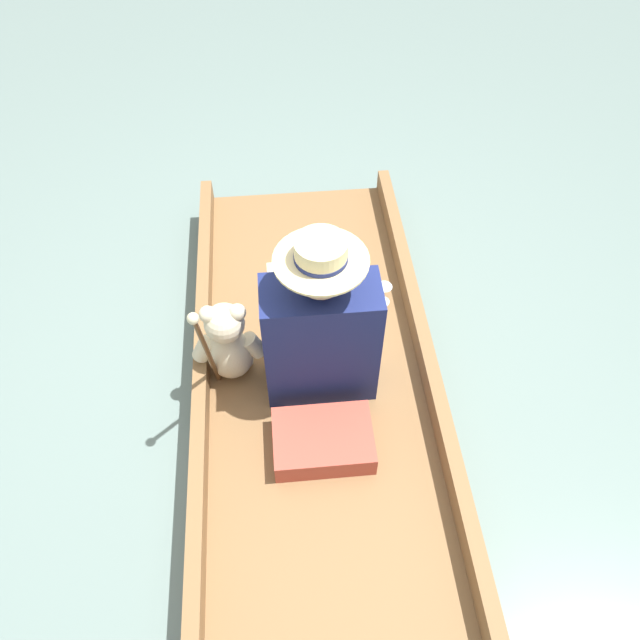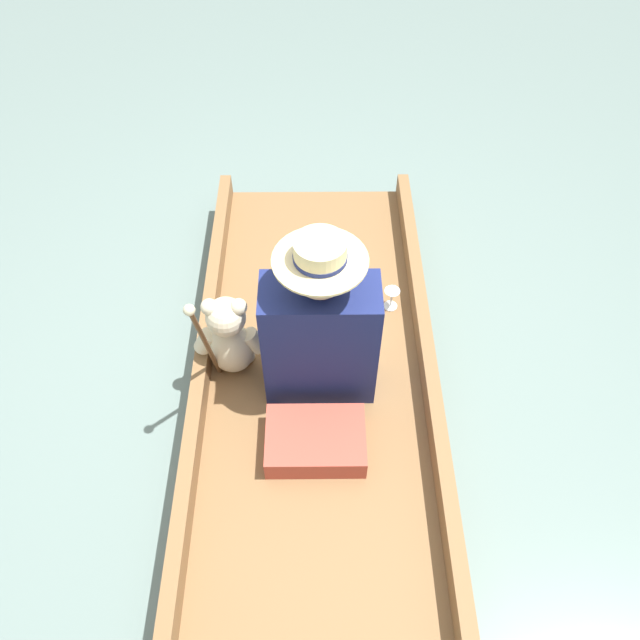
% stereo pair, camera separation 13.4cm
% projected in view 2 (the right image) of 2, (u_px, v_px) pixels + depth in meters
% --- Properties ---
extents(ground_plane, '(16.00, 16.00, 0.00)m').
position_uv_depth(ground_plane, '(315.00, 383.00, 2.99)').
color(ground_plane, slate).
extents(punt_boat, '(1.08, 2.49, 0.27)m').
position_uv_depth(punt_boat, '(315.00, 374.00, 2.92)').
color(punt_boat, brown).
rests_on(punt_boat, ground_plane).
extents(seat_cushion, '(0.41, 0.29, 0.11)m').
position_uv_depth(seat_cushion, '(316.00, 441.00, 2.57)').
color(seat_cushion, '#B24738').
rests_on(seat_cushion, punt_boat).
extents(seated_person, '(0.47, 0.84, 0.87)m').
position_uv_depth(seated_person, '(320.00, 324.00, 2.65)').
color(seated_person, white).
rests_on(seated_person, punt_boat).
extents(teddy_bear, '(0.33, 0.19, 0.47)m').
position_uv_depth(teddy_bear, '(230.00, 338.00, 2.71)').
color(teddy_bear, beige).
rests_on(teddy_bear, punt_boat).
extents(wine_glass, '(0.08, 0.08, 0.12)m').
position_uv_depth(wine_glass, '(392.00, 295.00, 3.04)').
color(wine_glass, silver).
rests_on(wine_glass, punt_boat).
extents(walking_cane, '(0.04, 0.25, 0.73)m').
position_uv_depth(walking_cane, '(203.00, 338.00, 2.44)').
color(walking_cane, brown).
rests_on(walking_cane, punt_boat).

